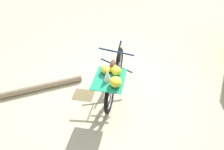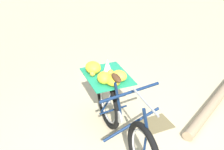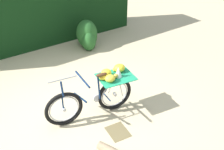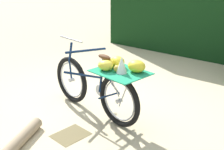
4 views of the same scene
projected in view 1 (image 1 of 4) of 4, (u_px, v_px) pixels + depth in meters
name	position (u px, v px, depth m)	size (l,w,h in m)	color
ground_plane	(129.00, 85.00, 4.64)	(60.00, 60.00, 0.00)	beige
bicycle	(114.00, 77.00, 4.07)	(0.71, 1.78, 1.03)	black
fallen_log	(41.00, 87.00, 4.49)	(0.14, 0.14, 1.81)	#9E8466
leaf_litter_patch	(84.00, 95.00, 4.38)	(0.44, 0.36, 0.01)	olive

